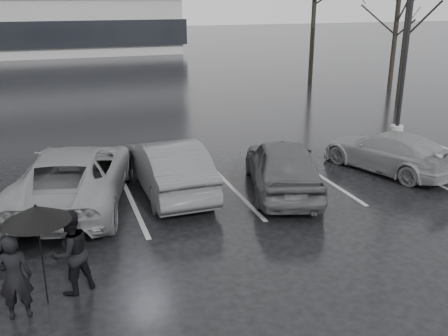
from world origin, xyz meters
name	(u,v)px	position (x,y,z in m)	size (l,w,h in m)	color
ground	(243,225)	(0.00, 0.00, 0.00)	(160.00, 160.00, 0.00)	black
car_main	(283,165)	(1.81, 1.68, 0.74)	(1.74, 4.31, 1.47)	black
car_west_a	(170,166)	(-1.09, 2.63, 0.72)	(1.53, 4.39, 1.45)	#2F2F32
car_west_b	(74,175)	(-3.55, 2.67, 0.75)	(2.49, 5.40, 1.50)	#555557
car_east	(388,151)	(5.57, 2.16, 0.60)	(1.69, 4.16, 1.21)	#555557
pedestrian_left	(15,278)	(-4.76, -2.04, 0.75)	(0.54, 0.36, 1.49)	black
pedestrian_right	(71,252)	(-3.85, -1.54, 0.78)	(0.76, 0.59, 1.57)	black
umbrella	(36,214)	(-4.32, -1.77, 1.69)	(1.10, 1.10, 1.86)	black
lamp_post	(409,22)	(8.94, 6.06, 4.14)	(0.49, 0.49, 9.04)	#939396
stall_stripes	(182,192)	(-0.80, 2.50, 0.00)	(19.72, 5.00, 0.00)	#969799
tree_east	(407,20)	(12.00, 10.00, 4.00)	(0.26, 0.26, 8.00)	black
tree_ne	(396,26)	(14.50, 14.00, 3.50)	(0.26, 0.26, 7.00)	black
tree_north	(314,11)	(11.00, 17.00, 4.25)	(0.26, 0.26, 8.50)	black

